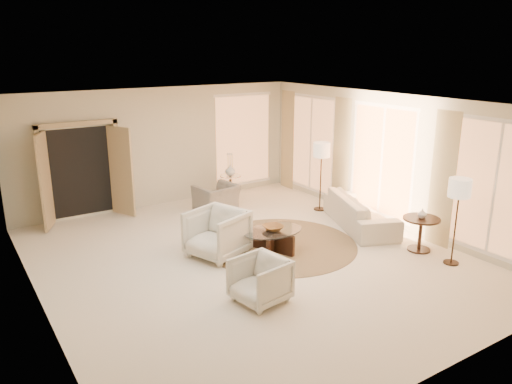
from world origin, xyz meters
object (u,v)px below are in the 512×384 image
armchair_right (260,278)px  end_table (421,228)px  sofa (360,211)px  bowl (273,228)px  armchair_left (217,231)px  coffee_table (273,238)px  side_table (231,185)px  floor_lamp_far (459,192)px  accent_chair (216,193)px  side_vase (230,170)px  end_vase (422,214)px  floor_lamp_near (322,153)px

armchair_right → end_table: 3.60m
sofa → bowl: sofa is taller
armchair_left → coffee_table: (0.96, -0.41, -0.20)m
side_table → floor_lamp_far: 5.75m
accent_chair → armchair_left: bearing=52.7°
end_table → floor_lamp_far: size_ratio=0.44×
coffee_table → end_table: end_table is taller
accent_chair → coffee_table: accent_chair is taller
sofa → side_vase: size_ratio=8.20×
end_table → floor_lamp_far: floor_lamp_far is taller
side_table → floor_lamp_far: size_ratio=0.40×
accent_chair → side_table: bearing=-150.5°
floor_lamp_far → end_vase: size_ratio=8.64×
side_table → side_vase: 0.38m
sofa → end_vase: size_ratio=12.56×
accent_chair → sofa: bearing=118.3°
bowl → armchair_right: bearing=-130.7°
side_vase → floor_lamp_far: bearing=-76.5°
side_table → sofa: bearing=-67.6°
armchair_right → floor_lamp_far: floor_lamp_far is taller
armchair_left → end_table: armchair_left is taller
armchair_right → side_vase: side_vase is taller
armchair_left → floor_lamp_far: (3.32, -2.55, 0.85)m
armchair_right → end_vase: end_vase is taller
armchair_left → side_vase: size_ratio=3.47×
armchair_left → accent_chair: armchair_left is taller
bowl → end_vase: size_ratio=2.05×
floor_lamp_far → end_vase: (-0.00, 0.71, -0.60)m
coffee_table → side_table: (1.04, 3.37, 0.10)m
side_vase → bowl: bearing=-107.1°
armchair_left → floor_lamp_far: 4.27m
floor_lamp_far → side_vase: bearing=103.5°
sofa → end_vase: (0.00, -1.58, 0.40)m
floor_lamp_far → armchair_left: bearing=142.5°
armchair_right → accent_chair: bearing=150.5°
floor_lamp_near → floor_lamp_far: (0.00, -3.62, -0.04)m
end_table → armchair_left: bearing=151.1°
coffee_table → side_vase: side_vase is taller
armchair_right → end_vase: bearing=81.0°
sofa → side_table: (-1.33, 3.22, 0.04)m
armchair_left → coffee_table: 1.06m
end_table → side_vase: bearing=105.4°
accent_chair → side_table: size_ratio=1.48×
side_table → end_vase: end_vase is taller
floor_lamp_far → side_vase: floor_lamp_far is taller
side_vase → floor_lamp_near: bearing=-55.0°
armchair_left → side_table: 3.58m
coffee_table → side_table: bearing=72.9°
sofa → accent_chair: 3.35m
sofa → side_table: sofa is taller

